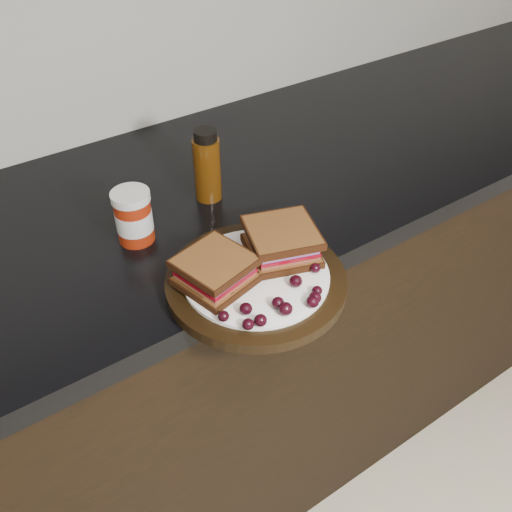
{
  "coord_description": "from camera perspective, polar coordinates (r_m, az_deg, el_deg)",
  "views": [
    {
      "loc": [
        -0.15,
        0.88,
        1.5
      ],
      "look_at": [
        0.22,
        1.42,
        0.96
      ],
      "focal_mm": 40.0,
      "sensor_mm": 36.0,
      "label": 1
    }
  ],
  "objects": [
    {
      "name": "grape_6",
      "position": [
        0.82,
        5.68,
        -4.57
      ],
      "size": [
        0.02,
        0.02,
        0.02
      ],
      "primitive_type": "ellipsoid",
      "color": "black",
      "rests_on": "plate"
    },
    {
      "name": "grape_11",
      "position": [
        0.88,
        4.91,
        -0.62
      ],
      "size": [
        0.02,
        0.02,
        0.02
      ],
      "primitive_type": "ellipsoid",
      "color": "black",
      "rests_on": "plate"
    },
    {
      "name": "grape_21",
      "position": [
        0.87,
        -3.34,
        -1.19
      ],
      "size": [
        0.02,
        0.02,
        0.02
      ],
      "primitive_type": "ellipsoid",
      "color": "black",
      "rests_on": "plate"
    },
    {
      "name": "grape_18",
      "position": [
        0.84,
        -5.1,
        -2.82
      ],
      "size": [
        0.02,
        0.02,
        0.02
      ],
      "primitive_type": "ellipsoid",
      "color": "black",
      "rests_on": "plate"
    },
    {
      "name": "plate",
      "position": [
        0.88,
        0.0,
        -2.55
      ],
      "size": [
        0.28,
        0.28,
        0.02
      ],
      "primitive_type": "cylinder",
      "color": "black",
      "rests_on": "countertop"
    },
    {
      "name": "grape_5",
      "position": [
        0.81,
        2.21,
        -4.7
      ],
      "size": [
        0.02,
        0.02,
        0.02
      ],
      "primitive_type": "ellipsoid",
      "color": "black",
      "rests_on": "plate"
    },
    {
      "name": "grape_22",
      "position": [
        0.85,
        -3.18,
        -2.49
      ],
      "size": [
        0.02,
        0.02,
        0.02
      ],
      "primitive_type": "ellipsoid",
      "color": "black",
      "rests_on": "plate"
    },
    {
      "name": "grape_1",
      "position": [
        0.8,
        -1.02,
        -5.3
      ],
      "size": [
        0.02,
        0.02,
        0.02
      ],
      "primitive_type": "ellipsoid",
      "color": "black",
      "rests_on": "plate"
    },
    {
      "name": "grape_15",
      "position": [
        0.9,
        1.61,
        0.69
      ],
      "size": [
        0.02,
        0.02,
        0.02
      ],
      "primitive_type": "ellipsoid",
      "color": "black",
      "rests_on": "plate"
    },
    {
      "name": "oil_bottle",
      "position": [
        1.05,
        -4.93,
        9.05
      ],
      "size": [
        0.06,
        0.06,
        0.14
      ],
      "primitive_type": "cylinder",
      "rotation": [
        0.0,
        0.0,
        -0.13
      ],
      "color": "#442306",
      "rests_on": "countertop"
    },
    {
      "name": "grape_4",
      "position": [
        0.8,
        2.97,
        -5.3
      ],
      "size": [
        0.02,
        0.02,
        0.02
      ],
      "primitive_type": "ellipsoid",
      "color": "black",
      "rests_on": "plate"
    },
    {
      "name": "sandwich_left",
      "position": [
        0.84,
        -4.1,
        -1.49
      ],
      "size": [
        0.12,
        0.12,
        0.05
      ],
      "primitive_type": null,
      "rotation": [
        0.0,
        0.0,
        0.24
      ],
      "color": "brown",
      "rests_on": "plate"
    },
    {
      "name": "grape_10",
      "position": [
        0.88,
        5.95,
        -1.19
      ],
      "size": [
        0.02,
        0.02,
        0.02
      ],
      "primitive_type": "ellipsoid",
      "color": "black",
      "rests_on": "plate"
    },
    {
      "name": "grape_23",
      "position": [
        0.85,
        -6.26,
        -3.01
      ],
      "size": [
        0.02,
        0.02,
        0.02
      ],
      "primitive_type": "ellipsoid",
      "color": "black",
      "rests_on": "plate"
    },
    {
      "name": "grape_2",
      "position": [
        0.79,
        -0.79,
        -6.83
      ],
      "size": [
        0.02,
        0.02,
        0.02
      ],
      "primitive_type": "ellipsoid",
      "color": "black",
      "rests_on": "plate"
    },
    {
      "name": "grape_9",
      "position": [
        0.85,
        4.0,
        -2.53
      ],
      "size": [
        0.02,
        0.02,
        0.02
      ],
      "primitive_type": "ellipsoid",
      "color": "black",
      "rests_on": "plate"
    },
    {
      "name": "grape_16",
      "position": [
        0.88,
        -4.95,
        -0.9
      ],
      "size": [
        0.02,
        0.02,
        0.02
      ],
      "primitive_type": "ellipsoid",
      "color": "black",
      "rests_on": "plate"
    },
    {
      "name": "grape_17",
      "position": [
        0.86,
        -4.67,
        -2.05
      ],
      "size": [
        0.02,
        0.02,
        0.02
      ],
      "primitive_type": "ellipsoid",
      "color": "black",
      "rests_on": "plate"
    },
    {
      "name": "grape_8",
      "position": [
        0.84,
        6.13,
        -3.47
      ],
      "size": [
        0.02,
        0.02,
        0.01
      ],
      "primitive_type": "ellipsoid",
      "color": "black",
      "rests_on": "plate"
    },
    {
      "name": "grape_7",
      "position": [
        0.83,
        5.92,
        -4.17
      ],
      "size": [
        0.02,
        0.02,
        0.02
      ],
      "primitive_type": "ellipsoid",
      "color": "black",
      "rests_on": "plate"
    },
    {
      "name": "grape_3",
      "position": [
        0.79,
        0.46,
        -6.45
      ],
      "size": [
        0.02,
        0.02,
        0.02
      ],
      "primitive_type": "ellipsoid",
      "color": "black",
      "rests_on": "plate"
    },
    {
      "name": "grape_20",
      "position": [
        0.83,
        -2.73,
        -3.74
      ],
      "size": [
        0.02,
        0.02,
        0.02
      ],
      "primitive_type": "ellipsoid",
      "color": "black",
      "rests_on": "plate"
    },
    {
      "name": "grape_13",
      "position": [
        0.93,
        3.66,
        1.74
      ],
      "size": [
        0.02,
        0.02,
        0.02
      ],
      "primitive_type": "ellipsoid",
      "color": "black",
      "rests_on": "plate"
    },
    {
      "name": "grape_19",
      "position": [
        0.84,
        -5.5,
        -2.94
      ],
      "size": [
        0.02,
        0.02,
        0.02
      ],
      "primitive_type": "ellipsoid",
      "color": "black",
      "rests_on": "plate"
    },
    {
      "name": "sandwich_right",
      "position": [
        0.89,
        2.59,
        1.45
      ],
      "size": [
        0.14,
        0.14,
        0.05
      ],
      "primitive_type": null,
      "rotation": [
        0.0,
        0.0,
        -0.32
      ],
      "color": "brown",
      "rests_on": "plate"
    },
    {
      "name": "grape_0",
      "position": [
        0.8,
        -3.27,
        -6.02
      ],
      "size": [
        0.02,
        0.02,
        0.02
      ],
      "primitive_type": "ellipsoid",
      "color": "black",
      "rests_on": "plate"
    },
    {
      "name": "countertop",
      "position": [
        1.04,
        -19.16,
        0.36
      ],
      "size": [
        3.98,
        0.6,
        0.04
      ],
      "primitive_type": "cube",
      "color": "black",
      "rests_on": "base_cabinets"
    },
    {
      "name": "condiment_jar",
      "position": [
        0.97,
        -12.14,
        3.88
      ],
      "size": [
        0.08,
        0.08,
        0.09
      ],
      "primitive_type": "cylinder",
      "rotation": [
        0.0,
        0.0,
        -0.24
      ],
      "color": "maroon",
      "rests_on": "countertop"
    },
    {
      "name": "grape_12",
      "position": [
        0.9,
        5.25,
        0.52
      ],
      "size": [
        0.02,
        0.02,
        0.02
      ],
      "primitive_type": "ellipsoid",
      "color": "black",
      "rests_on": "plate"
    },
    {
      "name": "grape_14",
      "position": [
        0.92,
        2.66,
        1.26
      ],
      "size": [
        0.01,
        0.01,
        0.01
      ],
      "primitive_type": "ellipsoid",
      "color": "black",
      "rests_on": "plate"
    },
    {
      "name": "base_cabinets",
      "position": [
        1.36,
        -15.04,
        -14.49
      ],
      "size": [
        3.96,
        0.58,
        0.86
      ],
      "primitive_type": "cube",
      "color": "black",
      "rests_on": "ground_plane"
    }
  ]
}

